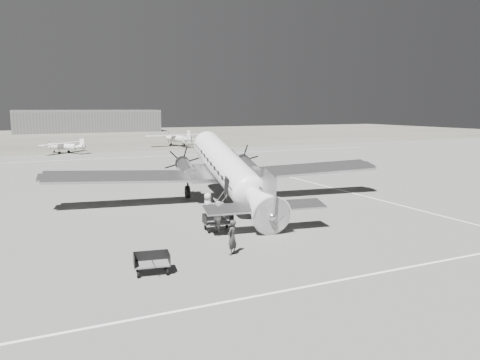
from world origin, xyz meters
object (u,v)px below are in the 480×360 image
light_plane_right (178,140)px  ramp_agent (219,216)px  hangar_main (88,121)px  baggage_cart_far (152,263)px  dc3_airliner (229,171)px  light_plane_left (65,147)px  ground_crew (232,237)px  passenger (208,207)px  baggage_cart_near (218,222)px

light_plane_right → ramp_agent: 63.25m
hangar_main → baggage_cart_far: (-13.75, -129.78, -2.83)m
dc3_airliner → ramp_agent: size_ratio=14.62×
hangar_main → light_plane_left: (-12.39, -69.39, -2.34)m
light_plane_left → baggage_cart_far: 60.41m
light_plane_right → ground_crew: 67.78m
dc3_airliner → passenger: size_ratio=14.67×
dc3_airliner → light_plane_right: (13.16, 54.27, -1.32)m
dc3_airliner → passenger: 5.38m
baggage_cart_near → hangar_main: bearing=92.3°
baggage_cart_far → passenger: 10.01m
baggage_cart_near → passenger: size_ratio=0.97×
light_plane_left → ramp_agent: light_plane_left is taller
baggage_cart_far → ground_crew: bearing=22.3°
baggage_cart_near → ground_crew: bearing=-97.7°
dc3_airliner → baggage_cart_far: dc3_airliner is taller
baggage_cart_far → ground_crew: ground_crew is taller
dc3_airliner → ramp_agent: dc3_airliner is taller
hangar_main → light_plane_left: bearing=-100.1°
light_plane_left → passenger: bearing=-129.7°
dc3_airliner → ramp_agent: 7.81m
light_plane_left → passenger: (4.47, -52.26, -0.04)m
baggage_cart_near → ground_crew: size_ratio=1.01×
hangar_main → ramp_agent: 124.69m
ramp_agent → passenger: (0.38, 2.75, -0.00)m
hangar_main → baggage_cart_far: size_ratio=25.36×
baggage_cart_near → passenger: passenger is taller
hangar_main → ground_crew: 129.15m
baggage_cart_far → ground_crew: (4.35, 1.00, 0.42)m
dc3_airliner → baggage_cart_far: 15.27m
baggage_cart_far → ground_crew: size_ratio=0.93×
baggage_cart_far → passenger: bearing=63.8°
baggage_cart_far → ramp_agent: bearing=54.1°
light_plane_right → passenger: (-16.39, -58.24, -0.34)m
light_plane_right → baggage_cart_near: 63.08m
ramp_agent → passenger: bearing=-16.9°
hangar_main → light_plane_left: hangar_main is taller
hangar_main → dc3_airliner: bearing=-92.3°
baggage_cart_far → passenger: passenger is taller
light_plane_left → passenger: size_ratio=5.02×
hangar_main → baggage_cart_far: hangar_main is taller
dc3_airliner → passenger: dc3_airliner is taller
baggage_cart_far → dc3_airliner: bearing=62.6°
baggage_cart_near → passenger: (0.36, 2.57, 0.42)m
light_plane_right → ramp_agent: light_plane_right is taller
ramp_agent → dc3_airliner: bearing=-37.2°
dc3_airliner → baggage_cart_near: size_ratio=15.13×
ground_crew → passenger: bearing=-137.2°
light_plane_right → baggage_cart_far: light_plane_right is taller
dc3_airliner → ramp_agent: (-3.61, -6.73, -1.65)m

